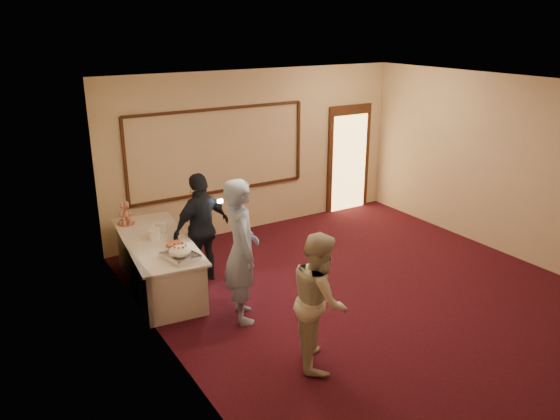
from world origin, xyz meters
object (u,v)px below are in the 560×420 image
object	(u,v)px
buffet_table	(158,263)
man	(242,251)
cupcake_stand	(125,216)
woman	(319,299)
plate_stack_b	(161,227)
guest	(202,228)
pavlova_tray	(180,253)
tart	(174,245)
plate_stack_a	(155,234)

from	to	relation	value
buffet_table	man	distance (m)	1.68
cupcake_stand	woman	bearing A→B (deg)	-72.82
plate_stack_b	guest	xyz separation A→B (m)	(0.49, -0.39, 0.01)
man	pavlova_tray	bearing A→B (deg)	61.59
cupcake_stand	man	size ratio (longest dim) A/B	0.20
man	guest	xyz separation A→B (m)	(0.00, 1.30, -0.12)
plate_stack_b	pavlova_tray	bearing A→B (deg)	-96.54
buffet_table	pavlova_tray	bearing A→B (deg)	-86.65
plate_stack_b	man	xyz separation A→B (m)	(0.49, -1.68, 0.12)
cupcake_stand	guest	xyz separation A→B (m)	(0.85, -1.02, -0.05)
buffet_table	plate_stack_b	size ratio (longest dim) A/B	12.51
woman	guest	size ratio (longest dim) A/B	0.94
pavlova_tray	woman	size ratio (longest dim) A/B	0.34
guest	woman	bearing A→B (deg)	81.52
cupcake_stand	woman	distance (m)	3.84
tart	plate_stack_a	bearing A→B (deg)	108.82
cupcake_stand	man	bearing A→B (deg)	-69.85
tart	guest	xyz separation A→B (m)	(0.53, 0.24, 0.06)
guest	plate_stack_b	bearing A→B (deg)	-52.86
plate_stack_a	plate_stack_b	distance (m)	0.28
plate_stack_a	pavlova_tray	bearing A→B (deg)	-86.03
buffet_table	plate_stack_b	distance (m)	0.55
plate_stack_a	woman	xyz separation A→B (m)	(0.96, -2.82, -0.04)
buffet_table	cupcake_stand	size ratio (longest dim) A/B	6.20
buffet_table	tart	distance (m)	0.57
buffet_table	tart	world-z (taller)	tart
buffet_table	guest	bearing A→B (deg)	-11.60
pavlova_tray	tart	distance (m)	0.45
man	guest	distance (m)	1.30
buffet_table	plate_stack_a	distance (m)	0.46
pavlova_tray	guest	size ratio (longest dim) A/B	0.32
cupcake_stand	plate_stack_a	bearing A→B (deg)	-78.24
woman	plate_stack_a	bearing A→B (deg)	45.95
pavlova_tray	plate_stack_a	bearing A→B (deg)	93.97
cupcake_stand	woman	world-z (taller)	woman
plate_stack_b	guest	bearing A→B (deg)	-38.27
pavlova_tray	plate_stack_b	distance (m)	1.08
man	plate_stack_b	bearing A→B (deg)	32.95
plate_stack_a	woman	world-z (taller)	woman
pavlova_tray	cupcake_stand	world-z (taller)	cupcake_stand
pavlova_tray	cupcake_stand	xyz separation A→B (m)	(-0.24, 1.70, 0.06)
pavlova_tray	tart	size ratio (longest dim) A/B	2.10
pavlova_tray	man	bearing A→B (deg)	-45.12
tart	buffet_table	bearing A→B (deg)	108.81
woman	pavlova_tray	bearing A→B (deg)	51.71
woman	cupcake_stand	bearing A→B (deg)	44.37
cupcake_stand	plate_stack_a	distance (m)	0.87
buffet_table	guest	world-z (taller)	guest
cupcake_stand	tart	xyz separation A→B (m)	(0.32, -1.26, -0.11)
pavlova_tray	plate_stack_a	world-z (taller)	pavlova_tray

